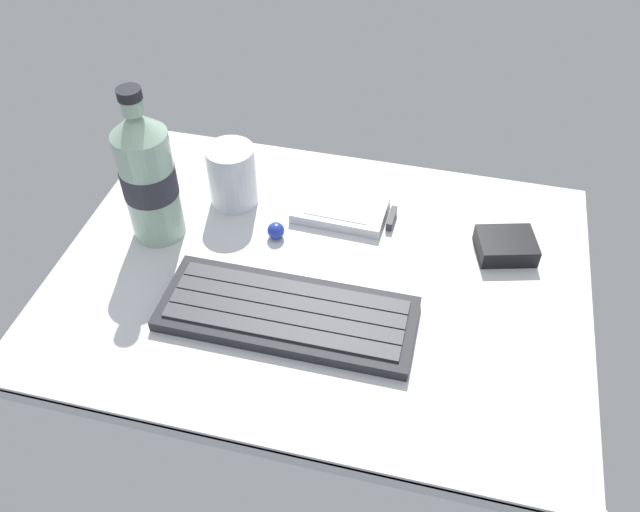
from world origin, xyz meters
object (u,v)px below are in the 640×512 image
at_px(handheld_device, 345,210).
at_px(charger_block, 506,246).
at_px(keyboard, 287,313).
at_px(trackball_mouse, 276,231).
at_px(juice_cup, 232,178).
at_px(water_bottle, 148,176).

xyz_separation_m(handheld_device, charger_block, (0.21, -0.03, 0.00)).
bearing_deg(keyboard, trackball_mouse, 111.78).
bearing_deg(keyboard, charger_block, 35.21).
bearing_deg(keyboard, juice_cup, 124.43).
relative_size(handheld_device, charger_block, 1.86).
xyz_separation_m(juice_cup, water_bottle, (-0.07, -0.08, 0.05)).
xyz_separation_m(juice_cup, trackball_mouse, (0.08, -0.06, -0.03)).
relative_size(handheld_device, trackball_mouse, 5.90).
relative_size(keyboard, charger_block, 4.15).
distance_m(juice_cup, trackball_mouse, 0.10).
xyz_separation_m(handheld_device, water_bottle, (-0.23, -0.09, 0.08)).
relative_size(water_bottle, trackball_mouse, 9.45).
bearing_deg(handheld_device, charger_block, -6.95).
height_order(keyboard, charger_block, charger_block).
distance_m(keyboard, water_bottle, 0.24).
bearing_deg(water_bottle, trackball_mouse, 9.30).
bearing_deg(juice_cup, charger_block, -2.73).
xyz_separation_m(keyboard, trackball_mouse, (-0.05, 0.13, 0.00)).
relative_size(keyboard, trackball_mouse, 13.20).
height_order(handheld_device, charger_block, charger_block).
distance_m(juice_cup, charger_block, 0.36).
height_order(keyboard, water_bottle, water_bottle).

